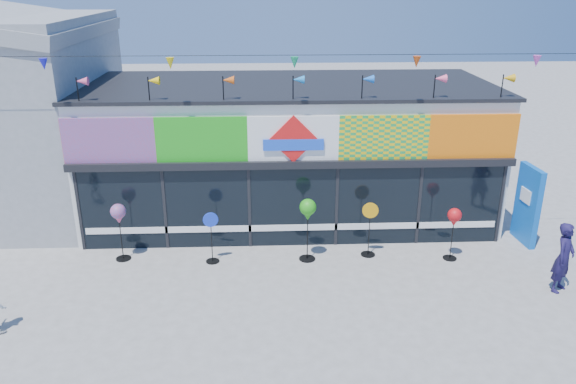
{
  "coord_description": "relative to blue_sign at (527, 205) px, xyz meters",
  "views": [
    {
      "loc": [
        -0.76,
        -10.83,
        7.02
      ],
      "look_at": [
        -0.2,
        2.0,
        2.14
      ],
      "focal_mm": 35.0,
      "sensor_mm": 36.0,
      "label": 1
    }
  ],
  "objects": [
    {
      "name": "ground",
      "position": [
        -6.56,
        -3.37,
        -1.12
      ],
      "size": [
        80.0,
        80.0,
        0.0
      ],
      "primitive_type": "plane",
      "color": "slate",
      "rests_on": "ground"
    },
    {
      "name": "kite_shop",
      "position": [
        -6.56,
        2.57,
        0.93
      ],
      "size": [
        16.0,
        5.7,
        5.31
      ],
      "color": "silver",
      "rests_on": "ground"
    },
    {
      "name": "blue_sign",
      "position": [
        0.0,
        0.0,
        0.0
      ],
      "size": [
        0.25,
        1.13,
        2.23
      ],
      "rotation": [
        0.0,
        0.0,
        0.07
      ],
      "color": "blue",
      "rests_on": "ground"
    },
    {
      "name": "spinner_0",
      "position": [
        -11.15,
        -0.62,
        0.15
      ],
      "size": [
        0.4,
        0.4,
        1.58
      ],
      "color": "black",
      "rests_on": "ground"
    },
    {
      "name": "spinner_1",
      "position": [
        -8.74,
        -0.87,
        -0.38
      ],
      "size": [
        0.4,
        0.36,
        1.41
      ],
      "color": "black",
      "rests_on": "ground"
    },
    {
      "name": "spinner_2",
      "position": [
        -6.22,
        -0.85,
        0.26
      ],
      "size": [
        0.44,
        0.44,
        1.73
      ],
      "color": "black",
      "rests_on": "ground"
    },
    {
      "name": "spinner_3",
      "position": [
        -4.55,
        -0.67,
        -0.32
      ],
      "size": [
        0.43,
        0.39,
        1.52
      ],
      "color": "black",
      "rests_on": "ground"
    },
    {
      "name": "spinner_4",
      "position": [
        -2.4,
        -0.98,
        0.04
      ],
      "size": [
        0.37,
        0.37,
        1.45
      ],
      "color": "black",
      "rests_on": "ground"
    },
    {
      "name": "adult_man",
      "position": [
        -0.29,
        -2.68,
        -0.25
      ],
      "size": [
        0.75,
        0.74,
        1.74
      ],
      "primitive_type": "imported",
      "rotation": [
        0.0,
        0.0,
        0.74
      ],
      "color": "#19133C",
      "rests_on": "ground"
    }
  ]
}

